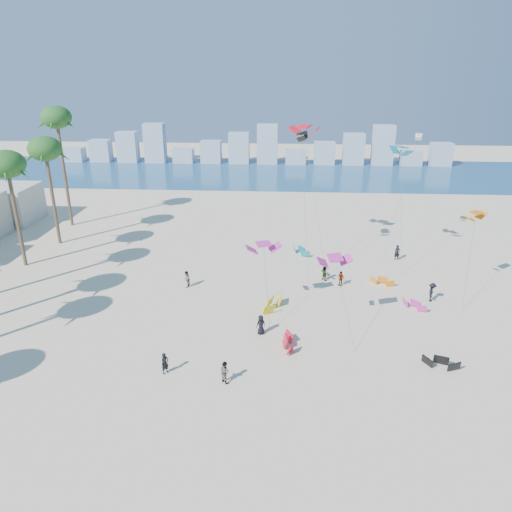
{
  "coord_description": "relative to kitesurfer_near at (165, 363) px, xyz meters",
  "views": [
    {
      "loc": [
        5.47,
        -23.88,
        20.58
      ],
      "look_at": [
        3.0,
        16.0,
        4.5
      ],
      "focal_mm": 33.74,
      "sensor_mm": 36.0,
      "label": 1
    }
  ],
  "objects": [
    {
      "name": "kitesurfers_far",
      "position": [
        12.88,
        13.89,
        0.02
      ],
      "size": [
        24.12,
        17.47,
        1.81
      ],
      "color": "black",
      "rests_on": "ground"
    },
    {
      "name": "grounded_kites",
      "position": [
        12.86,
        10.97,
        -0.38
      ],
      "size": [
        15.49,
        23.98,
        1.01
      ],
      "color": "red",
      "rests_on": "ground"
    },
    {
      "name": "ocean",
      "position": [
        2.75,
        67.61,
        -0.81
      ],
      "size": [
        220.0,
        220.0,
        0.0
      ],
      "primitive_type": "plane",
      "color": "navy",
      "rests_on": "ground"
    },
    {
      "name": "distant_skyline",
      "position": [
        1.56,
        77.61,
        2.27
      ],
      "size": [
        85.0,
        3.0,
        8.4
      ],
      "color": "#9EADBF",
      "rests_on": "ground"
    },
    {
      "name": "kitesurfer_mid",
      "position": [
        4.35,
        -0.72,
        -0.01
      ],
      "size": [
        0.99,
        0.98,
        1.61
      ],
      "primitive_type": "imported",
      "rotation": [
        0.0,
        0.0,
        2.42
      ],
      "color": "gray",
      "rests_on": "ground"
    },
    {
      "name": "flying_kites",
      "position": [
        16.84,
        16.68,
        9.86
      ],
      "size": [
        31.24,
        26.39,
        15.08
      ],
      "color": "#D62FA1",
      "rests_on": "ground"
    },
    {
      "name": "ground",
      "position": [
        2.75,
        -4.39,
        -0.81
      ],
      "size": [
        220.0,
        220.0,
        0.0
      ],
      "primitive_type": "plane",
      "color": "beige",
      "rests_on": "ground"
    },
    {
      "name": "kitesurfer_near",
      "position": [
        0.0,
        0.0,
        0.0
      ],
      "size": [
        0.69,
        0.7,
        1.63
      ],
      "primitive_type": "imported",
      "rotation": [
        0.0,
        0.0,
        0.83
      ],
      "color": "black",
      "rests_on": "ground"
    }
  ]
}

